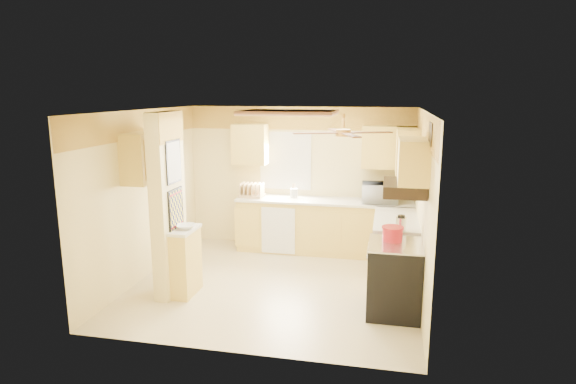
% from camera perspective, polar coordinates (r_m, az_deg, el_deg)
% --- Properties ---
extents(floor, '(4.00, 4.00, 0.00)m').
position_cam_1_polar(floor, '(7.13, -1.53, -10.93)').
color(floor, '#CDB98E').
rests_on(floor, ground).
extents(ceiling, '(4.00, 4.00, 0.00)m').
position_cam_1_polar(ceiling, '(6.58, -1.65, 9.59)').
color(ceiling, white).
rests_on(ceiling, wall_back).
extents(wall_back, '(4.00, 0.00, 4.00)m').
position_cam_1_polar(wall_back, '(8.56, 1.35, 1.70)').
color(wall_back, beige).
rests_on(wall_back, floor).
extents(wall_front, '(4.00, 0.00, 4.00)m').
position_cam_1_polar(wall_front, '(4.98, -6.67, -5.87)').
color(wall_front, beige).
rests_on(wall_front, floor).
extents(wall_left, '(0.00, 3.80, 3.80)m').
position_cam_1_polar(wall_left, '(7.45, -16.72, -0.34)').
color(wall_left, beige).
rests_on(wall_left, floor).
extents(wall_right, '(0.00, 3.80, 3.80)m').
position_cam_1_polar(wall_right, '(6.58, 15.61, -1.84)').
color(wall_right, beige).
rests_on(wall_right, floor).
extents(wallpaper_border, '(4.00, 0.02, 0.40)m').
position_cam_1_polar(wallpaper_border, '(8.42, 1.36, 8.72)').
color(wallpaper_border, '#FFCE4B').
rests_on(wallpaper_border, wall_back).
extents(partition_column, '(0.20, 0.70, 2.50)m').
position_cam_1_polar(partition_column, '(6.68, -14.04, -1.55)').
color(partition_column, beige).
rests_on(partition_column, floor).
extents(partition_ledge, '(0.25, 0.55, 0.90)m').
position_cam_1_polar(partition_ledge, '(6.82, -12.02, -8.21)').
color(partition_ledge, '#E9C65D').
rests_on(partition_ledge, floor).
extents(ledge_top, '(0.28, 0.58, 0.04)m').
position_cam_1_polar(ledge_top, '(6.67, -12.19, -4.41)').
color(ledge_top, silver).
rests_on(ledge_top, partition_ledge).
extents(lower_cabinets_back, '(3.00, 0.60, 0.90)m').
position_cam_1_polar(lower_cabinets_back, '(8.38, 4.32, -4.18)').
color(lower_cabinets_back, '#E9C65D').
rests_on(lower_cabinets_back, floor).
extents(lower_cabinets_right, '(0.60, 1.40, 0.90)m').
position_cam_1_polar(lower_cabinets_right, '(7.36, 12.64, -6.72)').
color(lower_cabinets_right, '#E9C65D').
rests_on(lower_cabinets_right, floor).
extents(countertop_back, '(3.04, 0.64, 0.04)m').
position_cam_1_polar(countertop_back, '(8.25, 4.36, -1.06)').
color(countertop_back, silver).
rests_on(countertop_back, lower_cabinets_back).
extents(countertop_right, '(0.64, 1.44, 0.04)m').
position_cam_1_polar(countertop_right, '(7.23, 12.73, -3.18)').
color(countertop_right, silver).
rests_on(countertop_right, lower_cabinets_right).
extents(dishwasher_panel, '(0.58, 0.02, 0.80)m').
position_cam_1_polar(dishwasher_panel, '(8.22, -1.17, -4.61)').
color(dishwasher_panel, white).
rests_on(dishwasher_panel, lower_cabinets_back).
extents(window, '(0.92, 0.02, 1.02)m').
position_cam_1_polar(window, '(8.55, -0.31, 3.72)').
color(window, white).
rests_on(window, wall_back).
extents(upper_cab_back_left, '(0.60, 0.35, 0.70)m').
position_cam_1_polar(upper_cab_back_left, '(8.51, -4.51, 5.68)').
color(upper_cab_back_left, '#E9C65D').
rests_on(upper_cab_back_left, wall_back).
extents(upper_cab_back_right, '(0.90, 0.35, 0.70)m').
position_cam_1_polar(upper_cab_back_right, '(8.17, 11.94, 5.21)').
color(upper_cab_back_right, '#E9C65D').
rests_on(upper_cab_back_right, wall_back).
extents(upper_cab_right, '(0.35, 1.00, 0.70)m').
position_cam_1_polar(upper_cab_right, '(7.70, 13.99, 4.72)').
color(upper_cab_right, '#E9C65D').
rests_on(upper_cab_right, wall_right).
extents(upper_cab_left_wall, '(0.35, 0.75, 0.70)m').
position_cam_1_polar(upper_cab_left_wall, '(7.05, -16.71, 3.95)').
color(upper_cab_left_wall, '#E9C65D').
rests_on(upper_cab_left_wall, wall_left).
extents(upper_cab_over_stove, '(0.35, 0.76, 0.52)m').
position_cam_1_polar(upper_cab_over_stove, '(5.91, 14.62, 3.60)').
color(upper_cab_over_stove, '#E9C65D').
rests_on(upper_cab_over_stove, wall_right).
extents(stove, '(0.68, 0.77, 0.92)m').
position_cam_1_polar(stove, '(6.28, 12.47, -9.91)').
color(stove, black).
rests_on(stove, floor).
extents(range_hood, '(0.50, 0.76, 0.14)m').
position_cam_1_polar(range_hood, '(5.96, 13.64, 0.49)').
color(range_hood, black).
rests_on(range_hood, upper_cab_over_stove).
extents(poster_menu, '(0.02, 0.42, 0.57)m').
position_cam_1_polar(poster_menu, '(6.53, -13.41, 3.53)').
color(poster_menu, black).
rests_on(poster_menu, partition_column).
extents(poster_nashville, '(0.02, 0.42, 0.57)m').
position_cam_1_polar(poster_nashville, '(6.65, -13.15, -2.03)').
color(poster_nashville, black).
rests_on(poster_nashville, partition_column).
extents(ceiling_light_panel, '(1.35, 0.95, 0.06)m').
position_cam_1_polar(ceiling_light_panel, '(7.04, 0.11, 9.38)').
color(ceiling_light_panel, brown).
rests_on(ceiling_light_panel, ceiling).
extents(ceiling_fan, '(1.15, 1.15, 0.26)m').
position_cam_1_polar(ceiling_fan, '(5.74, 6.55, 7.05)').
color(ceiling_fan, gold).
rests_on(ceiling_fan, ceiling).
extents(vent_grate, '(0.02, 0.40, 0.25)m').
position_cam_1_polar(vent_grate, '(5.53, 16.58, 6.61)').
color(vent_grate, black).
rests_on(vent_grate, wall_right).
extents(microwave, '(0.61, 0.43, 0.33)m').
position_cam_1_polar(microwave, '(8.14, 10.85, -0.10)').
color(microwave, white).
rests_on(microwave, countertop_back).
extents(bowl, '(0.31, 0.31, 0.06)m').
position_cam_1_polar(bowl, '(6.64, -12.01, -4.04)').
color(bowl, white).
rests_on(bowl, ledge_top).
extents(dutch_oven, '(0.27, 0.27, 0.18)m').
position_cam_1_polar(dutch_oven, '(6.20, 12.29, -4.84)').
color(dutch_oven, '#B11825').
rests_on(dutch_oven, stove).
extents(kettle, '(0.14, 0.14, 0.22)m').
position_cam_1_polar(kettle, '(6.54, 13.25, -3.70)').
color(kettle, silver).
rests_on(kettle, countertop_right).
extents(dish_rack, '(0.44, 0.34, 0.24)m').
position_cam_1_polar(dish_rack, '(8.47, -4.33, 0.02)').
color(dish_rack, '#DBBB7E').
rests_on(dish_rack, countertop_back).
extents(utensil_crock, '(0.12, 0.12, 0.25)m').
position_cam_1_polar(utensil_crock, '(8.39, 0.70, -0.10)').
color(utensil_crock, white).
rests_on(utensil_crock, countertop_back).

